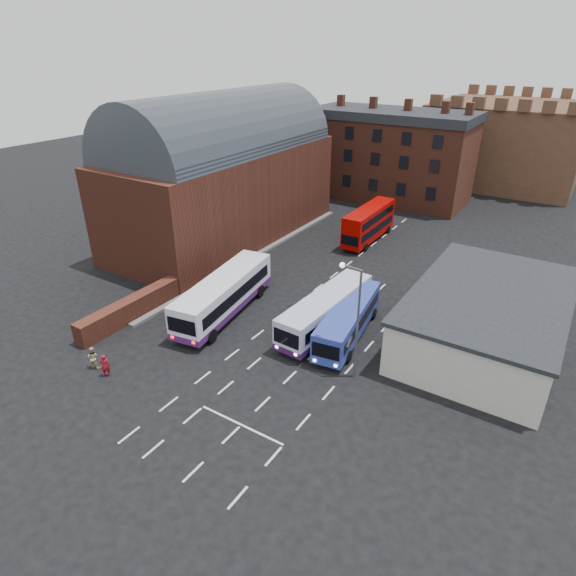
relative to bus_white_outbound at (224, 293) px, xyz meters
The scene contains 13 objects.
ground 8.32m from the bus_white_outbound, 58.11° to the right, with size 180.00×180.00×0.00m, color black.
railway_station 18.93m from the bus_white_outbound, 128.46° to the left, with size 12.00×28.00×16.00m.
forecourt_wall 7.74m from the bus_white_outbound, 140.58° to the right, with size 1.20×10.00×1.80m, color #602B1E.
cream_building 20.55m from the bus_white_outbound, 20.30° to the left, with size 10.40×16.40×4.25m.
brick_terrace 39.33m from the bus_white_outbound, 92.52° to the left, with size 22.00×10.00×11.00m, color brown.
castle_keep 60.15m from the bus_white_outbound, 80.14° to the left, with size 22.00×22.00×12.00m, color brown.
bus_white_outbound is the anchor object (origin of this frame).
bus_white_inbound 8.61m from the bus_white_outbound, 16.45° to the left, with size 3.12×10.81×2.92m.
bus_blue 10.53m from the bus_white_outbound, 12.49° to the left, with size 3.65×10.14×2.71m.
bus_red_double 22.05m from the bus_white_outbound, 81.63° to the left, with size 2.51×9.77×3.90m.
street_lamp 13.09m from the bus_white_outbound, ahead, with size 1.65×0.42×8.13m.
pedestrian_red 11.18m from the bus_white_outbound, 97.27° to the right, with size 0.62×0.41×1.71m, color maroon.
pedestrian_beige 11.29m from the bus_white_outbound, 104.91° to the right, with size 0.81×0.63×1.66m, color tan.
Camera 1 is at (19.10, -19.88, 20.38)m, focal length 30.00 mm.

